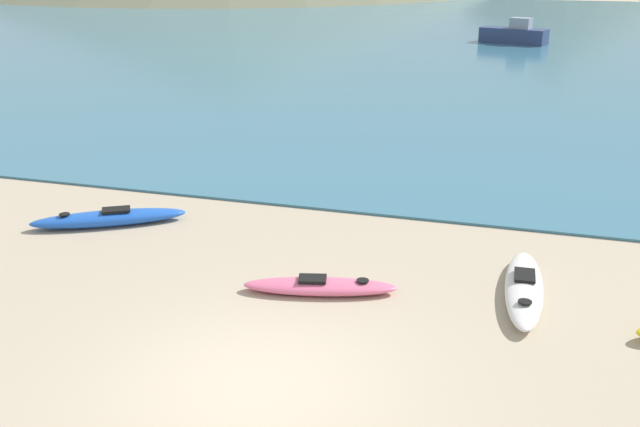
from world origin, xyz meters
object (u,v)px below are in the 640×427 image
at_px(kayak_on_sand_1, 524,288).
at_px(moored_boat_0, 514,34).
at_px(kayak_on_sand_3, 109,218).
at_px(kayak_on_sand_4, 320,286).

bearing_deg(kayak_on_sand_1, moored_boat_0, 93.31).
bearing_deg(moored_boat_0, kayak_on_sand_3, -101.29).
bearing_deg(kayak_on_sand_4, kayak_on_sand_3, 160.69).
relative_size(kayak_on_sand_4, moored_boat_0, 0.67).
xyz_separation_m(kayak_on_sand_4, moored_boat_0, (1.42, 35.99, 0.47)).
relative_size(kayak_on_sand_1, kayak_on_sand_4, 1.15).
height_order(kayak_on_sand_1, kayak_on_sand_4, kayak_on_sand_1).
xyz_separation_m(kayak_on_sand_3, moored_boat_0, (6.81, 34.10, 0.43)).
bearing_deg(kayak_on_sand_3, kayak_on_sand_1, -6.33).
bearing_deg(kayak_on_sand_1, kayak_on_sand_3, 173.67).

